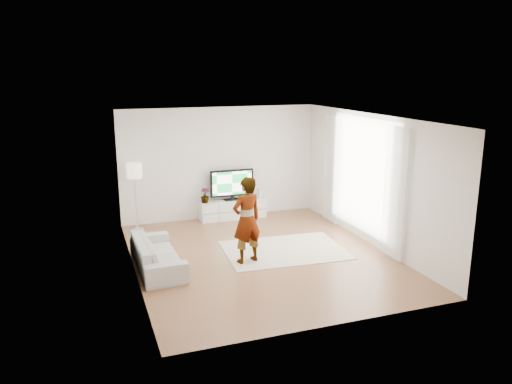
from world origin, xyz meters
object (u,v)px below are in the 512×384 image
object	(u,v)px
rug	(284,250)
sofa	(157,254)
player	(247,220)
television	(232,184)
floor_lamp	(134,174)
media_console	(233,209)

from	to	relation	value
rug	sofa	distance (m)	2.66
player	television	bearing A→B (deg)	-116.21
rug	player	size ratio (longest dim) A/B	1.45
rug	player	xyz separation A→B (m)	(-0.95, -0.36, 0.86)
rug	floor_lamp	distance (m)	3.92
player	sofa	distance (m)	1.82
television	sofa	bearing A→B (deg)	-130.59
rug	floor_lamp	bearing A→B (deg)	137.93
television	floor_lamp	size ratio (longest dim) A/B	0.70
rug	sofa	world-z (taller)	sofa
media_console	floor_lamp	world-z (taller)	floor_lamp
floor_lamp	sofa	bearing A→B (deg)	-88.11
media_console	sofa	bearing A→B (deg)	-130.88
player	floor_lamp	size ratio (longest dim) A/B	1.07
television	player	xyz separation A→B (m)	(-0.61, -2.99, -0.03)
media_console	television	distance (m)	0.66
media_console	player	xyz separation A→B (m)	(-0.61, -2.97, 0.63)
media_console	television	world-z (taller)	television
media_console	floor_lamp	xyz separation A→B (m)	(-2.40, -0.14, 1.12)
television	sofa	world-z (taller)	television
television	sofa	size ratio (longest dim) A/B	0.57
rug	sofa	bearing A→B (deg)	-178.57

